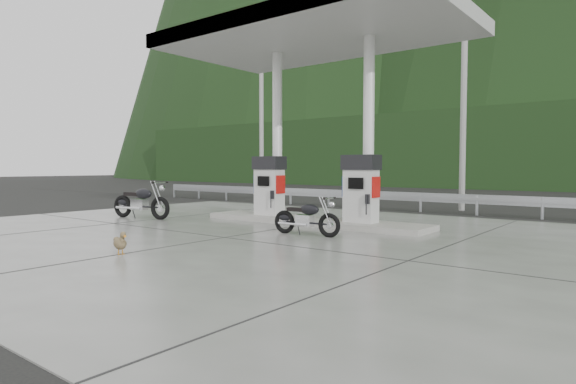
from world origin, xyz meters
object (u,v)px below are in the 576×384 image
Objects in this scene: gas_pump_right at (361,189)px; motorcycle_right at (306,218)px; duck at (120,244)px; gas_pump_left at (269,186)px; motorcycle_left at (141,202)px.

gas_pump_right is 1.06× the size of motorcycle_right.
motorcycle_right is at bearing 89.30° from duck.
motorcycle_right is at bearing -35.30° from gas_pump_left.
motorcycle_left is at bearing 177.72° from motorcycle_right.
gas_pump_left is at bearing 140.93° from motorcycle_right.
motorcycle_left is (-3.47, -2.19, -0.54)m from gas_pump_left.
gas_pump_left is 3.20m from gas_pump_right.
gas_pump_right is 2.15m from motorcycle_right.
gas_pump_left is 4.14m from motorcycle_left.
gas_pump_right is 0.83× the size of motorcycle_left.
gas_pump_left is at bearing 180.00° from gas_pump_right.
gas_pump_right is at bearing 91.85° from duck.
gas_pump_right is 3.41× the size of duck.
duck is (5.01, -3.99, -0.32)m from motorcycle_left.
gas_pump_right reaches higher than motorcycle_right.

